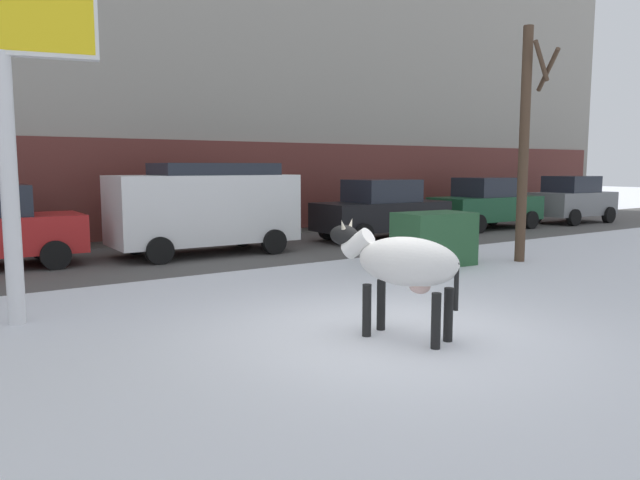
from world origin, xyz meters
The scene contains 11 objects.
ground_plane centered at (0.00, 0.00, 0.00)m, with size 120.00×120.00×0.00m, color white.
road_strip centered at (0.00, 8.29, 0.00)m, with size 60.00×5.60×0.01m, color #514F4C.
building_facade centered at (0.00, 13.85, 6.48)m, with size 44.00×6.10×13.00m.
cow_holstein centered at (0.00, -0.37, 1.00)m, with size 1.07×1.91×1.54m.
car_white_van centered at (0.99, 8.19, 1.24)m, with size 4.64×2.20×2.32m.
car_black_sedan centered at (6.72, 8.04, 0.91)m, with size 4.24×2.05×1.84m.
car_darkgreen_sedan centered at (11.90, 8.39, 0.91)m, with size 4.24×2.05×1.84m.
car_grey_hatchback centered at (16.58, 8.03, 0.93)m, with size 3.54×1.98×1.86m.
pedestrian_near_billboard centered at (-1.89, 11.00, 0.88)m, with size 0.36×0.24×1.73m.
bare_tree_left_lot centered at (6.68, 2.88, 2.85)m, with size 1.05×0.95×5.41m.
dumpster centered at (4.59, 3.68, 0.60)m, with size 1.70×1.10×1.20m, color #285633.
Camera 1 is at (-5.30, -6.16, 2.24)m, focal length 34.07 mm.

